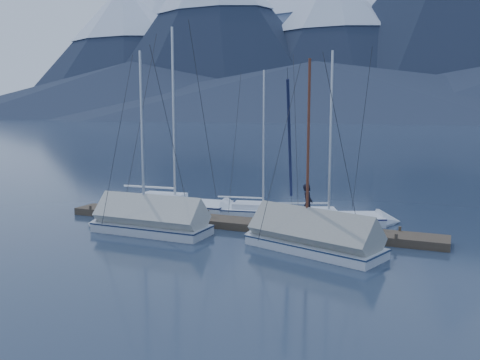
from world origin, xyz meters
name	(u,v)px	position (x,y,z in m)	size (l,w,h in m)	color
ground	(222,237)	(0.00, 0.00, 0.00)	(1000.00, 1000.00, 0.00)	#172234
mountain_range	(456,31)	(4.12, 370.45, 58.65)	(877.00, 584.00, 150.50)	#475675
dock	(240,225)	(0.00, 2.00, 0.11)	(18.00, 1.50, 0.54)	#382D23
mooring_posts	(230,219)	(-0.50, 2.00, 0.35)	(15.12, 1.52, 0.35)	#382D23
sailboat_open_left	(185,208)	(-4.21, 4.31, 0.19)	(8.12, 3.42, 10.55)	white
sailboat_open_mid	(271,213)	(0.50, 4.90, 0.14)	(6.30, 2.96, 8.05)	silver
sailboat_open_right	(338,221)	(4.03, 4.48, 0.16)	(6.89, 4.37, 8.85)	silver
sailboat_covered_near	(304,239)	(3.73, -0.44, 0.40)	(6.48, 3.71, 8.06)	silver
sailboat_covered_far	(142,223)	(-3.63, -0.55, 0.42)	(6.18, 2.62, 8.63)	#B8BDC6
person	(308,205)	(3.12, 2.26, 1.25)	(0.66, 0.43, 1.81)	black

